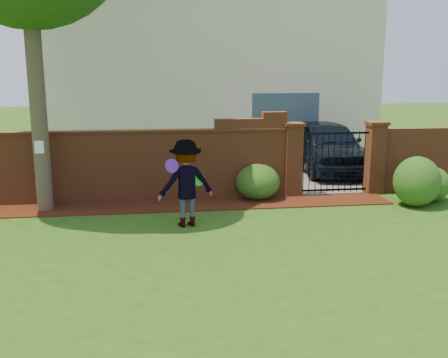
{
  "coord_description": "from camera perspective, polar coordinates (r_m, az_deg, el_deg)",
  "views": [
    {
      "loc": [
        -1.05,
        -8.3,
        3.14
      ],
      "look_at": [
        0.28,
        1.4,
        1.05
      ],
      "focal_mm": 40.52,
      "sensor_mm": 36.0,
      "label": 1
    }
  ],
  "objects": [
    {
      "name": "pillar_right",
      "position": [
        13.71,
        16.66,
        2.38
      ],
      "size": [
        0.5,
        0.5,
        1.88
      ],
      "color": "brown",
      "rests_on": "ground"
    },
    {
      "name": "paper_notice",
      "position": [
        11.9,
        -20.13,
        3.39
      ],
      "size": [
        0.2,
        0.01,
        0.28
      ],
      "primitive_type": "cube",
      "color": "white",
      "rests_on": "tree"
    },
    {
      "name": "shrub_middle",
      "position": [
        12.73,
        20.93,
        -0.28
      ],
      "size": [
        1.09,
        1.09,
        1.2
      ],
      "primitive_type": "ellipsoid",
      "color": "#1A4B16",
      "rests_on": "ground"
    },
    {
      "name": "frisbee_green",
      "position": [
        10.36,
        -2.9,
        0.0
      ],
      "size": [
        0.29,
        0.18,
        0.29
      ],
      "primitive_type": "cylinder",
      "rotation": [
        1.43,
        0.0,
        0.42
      ],
      "color": "green",
      "rests_on": "man"
    },
    {
      "name": "man",
      "position": [
        10.33,
        -4.29,
        -0.52
      ],
      "size": [
        1.28,
        0.91,
        1.79
      ],
      "primitive_type": "imported",
      "rotation": [
        0.0,
        0.0,
        3.37
      ],
      "color": "gray",
      "rests_on": "ground"
    },
    {
      "name": "brick_wall",
      "position": [
        12.54,
        -12.07,
        1.61
      ],
      "size": [
        8.7,
        0.31,
        2.16
      ],
      "color": "brown",
      "rests_on": "ground"
    },
    {
      "name": "ground",
      "position": [
        8.94,
        -0.57,
        -8.55
      ],
      "size": [
        80.0,
        80.0,
        0.01
      ],
      "primitive_type": "cube",
      "color": "#274F13",
      "rests_on": "ground"
    },
    {
      "name": "shrub_left",
      "position": [
        12.59,
        3.84,
        -0.33
      ],
      "size": [
        1.09,
        1.09,
        0.9
      ],
      "primitive_type": "ellipsoid",
      "color": "#1A4B16",
      "rests_on": "ground"
    },
    {
      "name": "brick_wall_return",
      "position": [
        14.66,
        23.78,
        2.04
      ],
      "size": [
        4.0,
        0.25,
        1.7
      ],
      "primitive_type": "cube",
      "color": "brown",
      "rests_on": "ground"
    },
    {
      "name": "shrub_right",
      "position": [
        13.42,
        22.22,
        -0.5
      ],
      "size": [
        0.97,
        0.97,
        0.86
      ],
      "primitive_type": "ellipsoid",
      "color": "#1A4B16",
      "rests_on": "ground"
    },
    {
      "name": "pillar_left",
      "position": [
        12.96,
        7.76,
        2.24
      ],
      "size": [
        0.5,
        0.5,
        1.88
      ],
      "color": "brown",
      "rests_on": "ground"
    },
    {
      "name": "frisbee_purple",
      "position": [
        9.99,
        -5.92,
        1.49
      ],
      "size": [
        0.29,
        0.19,
        0.28
      ],
      "primitive_type": "cylinder",
      "rotation": [
        1.36,
        0.0,
        0.41
      ],
      "color": "#6220CB",
      "rests_on": "man"
    },
    {
      "name": "iron_gate",
      "position": [
        13.31,
        12.32,
        1.88
      ],
      "size": [
        1.78,
        0.03,
        1.6
      ],
      "color": "black",
      "rests_on": "ground"
    },
    {
      "name": "house",
      "position": [
        20.4,
        -2.07,
        12.11
      ],
      "size": [
        12.4,
        6.4,
        6.3
      ],
      "color": "#EBE2C5",
      "rests_on": "ground"
    },
    {
      "name": "mulch_bed",
      "position": [
        12.05,
        -7.07,
        -3.07
      ],
      "size": [
        11.1,
        1.08,
        0.03
      ],
      "primitive_type": "cube",
      "color": "#38150A",
      "rests_on": "ground"
    },
    {
      "name": "driveway",
      "position": [
        17.21,
        7.67,
        1.45
      ],
      "size": [
        3.2,
        8.0,
        0.01
      ],
      "primitive_type": "cube",
      "color": "#65645E",
      "rests_on": "ground"
    },
    {
      "name": "car",
      "position": [
        16.28,
        11.75,
        3.59
      ],
      "size": [
        2.09,
        4.84,
        1.63
      ],
      "primitive_type": "imported",
      "rotation": [
        0.0,
        0.0,
        -0.03
      ],
      "color": "black",
      "rests_on": "ground"
    }
  ]
}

